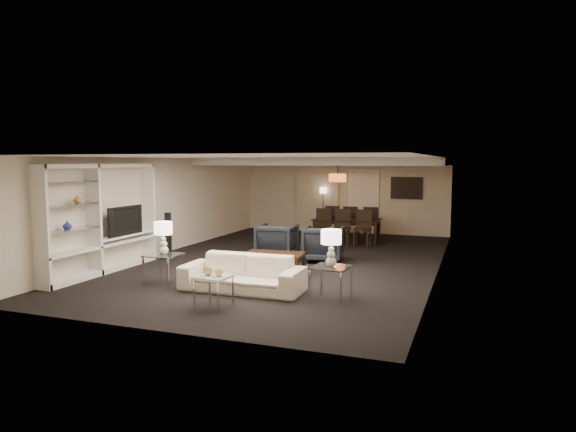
% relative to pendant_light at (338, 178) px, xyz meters
% --- Properties ---
extents(floor, '(11.00, 11.00, 0.00)m').
position_rel_pendant_light_xyz_m(floor, '(-0.30, -3.50, -1.92)').
color(floor, black).
rests_on(floor, ground).
extents(ceiling, '(7.00, 11.00, 0.02)m').
position_rel_pendant_light_xyz_m(ceiling, '(-0.30, -3.50, 0.58)').
color(ceiling, silver).
rests_on(ceiling, ground).
extents(wall_back, '(7.00, 0.02, 2.50)m').
position_rel_pendant_light_xyz_m(wall_back, '(-0.30, 2.00, -0.67)').
color(wall_back, beige).
rests_on(wall_back, ground).
extents(wall_front, '(7.00, 0.02, 2.50)m').
position_rel_pendant_light_xyz_m(wall_front, '(-0.30, -9.00, -0.67)').
color(wall_front, beige).
rests_on(wall_front, ground).
extents(wall_left, '(0.02, 11.00, 2.50)m').
position_rel_pendant_light_xyz_m(wall_left, '(-3.80, -3.50, -0.67)').
color(wall_left, beige).
rests_on(wall_left, ground).
extents(wall_right, '(0.02, 11.00, 2.50)m').
position_rel_pendant_light_xyz_m(wall_right, '(3.20, -3.50, -0.67)').
color(wall_right, beige).
rests_on(wall_right, ground).
extents(ceiling_soffit, '(7.00, 4.00, 0.20)m').
position_rel_pendant_light_xyz_m(ceiling_soffit, '(-0.30, 0.00, 0.48)').
color(ceiling_soffit, silver).
rests_on(ceiling_soffit, ceiling).
extents(curtains, '(1.50, 0.12, 2.40)m').
position_rel_pendant_light_xyz_m(curtains, '(-1.20, 1.92, -0.72)').
color(curtains, beige).
rests_on(curtains, wall_back).
extents(door, '(0.90, 0.05, 2.10)m').
position_rel_pendant_light_xyz_m(door, '(0.40, 1.97, -0.87)').
color(door, silver).
rests_on(door, wall_back).
extents(painting, '(0.95, 0.04, 0.65)m').
position_rel_pendant_light_xyz_m(painting, '(1.80, 1.96, -0.37)').
color(painting, '#142D38').
rests_on(painting, wall_back).
extents(media_unit, '(0.38, 3.40, 2.35)m').
position_rel_pendant_light_xyz_m(media_unit, '(-3.61, -6.10, -0.74)').
color(media_unit, white).
rests_on(media_unit, wall_left).
extents(pendant_light, '(0.52, 0.52, 0.24)m').
position_rel_pendant_light_xyz_m(pendant_light, '(0.00, 0.00, 0.00)').
color(pendant_light, '#D8591E').
rests_on(pendant_light, ceiling_soffit).
extents(sofa, '(2.29, 0.91, 0.67)m').
position_rel_pendant_light_xyz_m(sofa, '(-0.09, -6.52, -1.59)').
color(sofa, beige).
rests_on(sofa, floor).
extents(coffee_table, '(1.32, 0.85, 0.45)m').
position_rel_pendant_light_xyz_m(coffee_table, '(-0.09, -4.92, -1.70)').
color(coffee_table, black).
rests_on(coffee_table, floor).
extents(armchair_left, '(0.97, 1.00, 0.85)m').
position_rel_pendant_light_xyz_m(armchair_left, '(-0.69, -3.22, -1.50)').
color(armchair_left, black).
rests_on(armchair_left, floor).
extents(armchair_right, '(1.02, 1.04, 0.85)m').
position_rel_pendant_light_xyz_m(armchair_right, '(0.51, -3.22, -1.50)').
color(armchair_right, black).
rests_on(armchair_right, floor).
extents(side_table_left, '(0.63, 0.63, 0.58)m').
position_rel_pendant_light_xyz_m(side_table_left, '(-1.79, -6.52, -1.63)').
color(side_table_left, white).
rests_on(side_table_left, floor).
extents(side_table_right, '(0.67, 0.67, 0.58)m').
position_rel_pendant_light_xyz_m(side_table_right, '(1.61, -6.52, -1.63)').
color(side_table_right, white).
rests_on(side_table_right, floor).
extents(table_lamp_left, '(0.40, 0.40, 0.65)m').
position_rel_pendant_light_xyz_m(table_lamp_left, '(-1.79, -6.52, -1.01)').
color(table_lamp_left, white).
rests_on(table_lamp_left, side_table_left).
extents(table_lamp_right, '(0.38, 0.38, 0.65)m').
position_rel_pendant_light_xyz_m(table_lamp_right, '(1.61, -6.52, -1.01)').
color(table_lamp_right, beige).
rests_on(table_lamp_right, side_table_right).
extents(marble_table, '(0.56, 0.56, 0.52)m').
position_rel_pendant_light_xyz_m(marble_table, '(-0.09, -7.62, -1.66)').
color(marble_table, white).
rests_on(marble_table, floor).
extents(gold_gourd_a, '(0.17, 0.17, 0.17)m').
position_rel_pendant_light_xyz_m(gold_gourd_a, '(-0.19, -7.62, -1.32)').
color(gold_gourd_a, tan).
rests_on(gold_gourd_a, marble_table).
extents(gold_gourd_b, '(0.15, 0.15, 0.15)m').
position_rel_pendant_light_xyz_m(gold_gourd_b, '(0.01, -7.62, -1.33)').
color(gold_gourd_b, '#E9C97B').
rests_on(gold_gourd_b, marble_table).
extents(television, '(1.14, 0.15, 0.66)m').
position_rel_pendant_light_xyz_m(television, '(-3.58, -5.51, -0.84)').
color(television, black).
rests_on(television, media_unit).
extents(vase_blue, '(0.18, 0.18, 0.19)m').
position_rel_pendant_light_xyz_m(vase_blue, '(-3.61, -7.10, -0.77)').
color(vase_blue, '#23289B').
rests_on(vase_blue, media_unit).
extents(vase_amber, '(0.17, 0.17, 0.17)m').
position_rel_pendant_light_xyz_m(vase_amber, '(-3.61, -6.80, -0.27)').
color(vase_amber, '#AB6E39').
rests_on(vase_amber, media_unit).
extents(floor_speaker, '(0.15, 0.15, 1.16)m').
position_rel_pendant_light_xyz_m(floor_speaker, '(-3.13, -4.33, -1.34)').
color(floor_speaker, black).
rests_on(floor_speaker, floor).
extents(dining_table, '(2.05, 1.23, 0.70)m').
position_rel_pendant_light_xyz_m(dining_table, '(0.34, -0.14, -1.57)').
color(dining_table, black).
rests_on(dining_table, floor).
extents(chair_nl, '(0.50, 0.50, 1.04)m').
position_rel_pendant_light_xyz_m(chair_nl, '(-0.26, -0.79, -1.40)').
color(chair_nl, black).
rests_on(chair_nl, floor).
extents(chair_nm, '(0.52, 0.52, 1.04)m').
position_rel_pendant_light_xyz_m(chair_nm, '(0.34, -0.79, -1.40)').
color(chair_nm, black).
rests_on(chair_nm, floor).
extents(chair_nr, '(0.48, 0.48, 1.04)m').
position_rel_pendant_light_xyz_m(chair_nr, '(0.94, -0.79, -1.40)').
color(chair_nr, black).
rests_on(chair_nr, floor).
extents(chair_fl, '(0.53, 0.53, 1.04)m').
position_rel_pendant_light_xyz_m(chair_fl, '(-0.26, 0.51, -1.40)').
color(chair_fl, black).
rests_on(chair_fl, floor).
extents(chair_fm, '(0.49, 0.49, 1.04)m').
position_rel_pendant_light_xyz_m(chair_fm, '(0.34, 0.51, -1.40)').
color(chair_fm, black).
rests_on(chair_fm, floor).
extents(chair_fr, '(0.54, 0.54, 1.04)m').
position_rel_pendant_light_xyz_m(chair_fr, '(0.94, 0.51, -1.40)').
color(chair_fr, black).
rests_on(chair_fr, floor).
extents(floor_lamp, '(0.25, 0.25, 1.54)m').
position_rel_pendant_light_xyz_m(floor_lamp, '(-0.94, 1.70, -1.15)').
color(floor_lamp, black).
rests_on(floor_lamp, floor).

